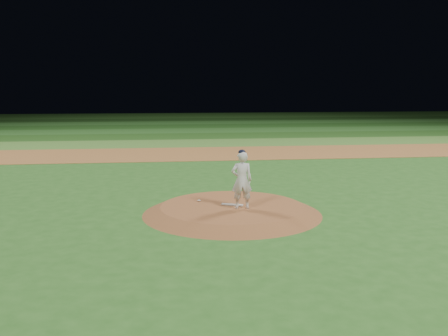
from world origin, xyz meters
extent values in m
plane|color=#295F1E|center=(0.00, 0.00, 0.00)|extent=(120.00, 120.00, 0.00)
cube|color=#9A612F|center=(0.00, 14.00, 0.01)|extent=(70.00, 6.00, 0.02)
cube|color=#467C2D|center=(0.00, 19.50, 0.01)|extent=(70.00, 5.00, 0.02)
cube|color=#214E19|center=(0.00, 24.50, 0.01)|extent=(70.00, 5.00, 0.02)
cube|color=#2C6625|center=(0.00, 29.50, 0.01)|extent=(70.00, 5.00, 0.02)
cube|color=#1F4F19|center=(0.00, 34.50, 0.01)|extent=(70.00, 5.00, 0.02)
cube|color=#2D6926|center=(0.00, 39.50, 0.01)|extent=(70.00, 5.00, 0.02)
cube|color=#1A4115|center=(0.00, 44.50, 0.01)|extent=(70.00, 5.00, 0.02)
cone|color=brown|center=(0.00, 0.00, 0.12)|extent=(5.50, 5.50, 0.25)
cube|color=silver|center=(0.01, 0.05, 0.27)|extent=(0.69, 0.43, 0.03)
ellipsoid|color=silver|center=(-0.97, 0.68, 0.28)|extent=(0.11, 0.11, 0.06)
imported|color=silver|center=(0.23, -0.39, 1.11)|extent=(0.63, 0.42, 1.73)
ellipsoid|color=black|center=(0.23, -0.39, 1.96)|extent=(0.22, 0.22, 0.15)
camera|label=1|loc=(-2.09, -14.81, 3.87)|focal=40.00mm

